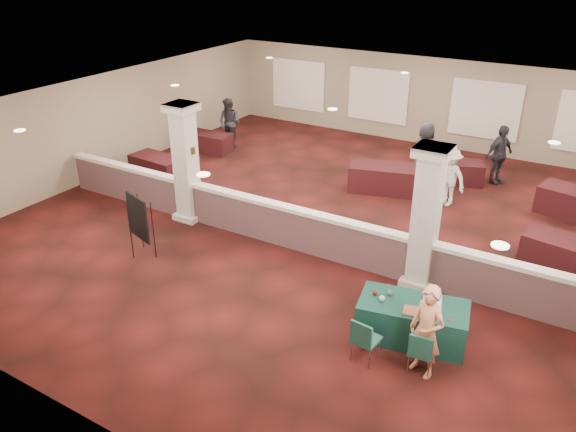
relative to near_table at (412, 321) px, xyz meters
The scene contains 33 objects.
ground 4.91m from the near_table, 135.71° to the left, with size 16.00×16.00×0.00m, color #451211.
wall_back 12.00m from the near_table, 107.05° to the left, with size 16.00×0.04×3.20m, color gray.
wall_front 5.89m from the near_table, 127.36° to the right, with size 16.00×0.04×3.20m, color gray.
wall_left 12.06m from the near_table, 163.46° to the left, with size 0.04×16.00×3.20m, color gray.
ceiling 5.64m from the near_table, 135.71° to the left, with size 16.00×16.00×0.02m, color white.
partition_wall 3.99m from the near_table, 151.32° to the left, with size 15.60×0.28×1.10m.
column_left 7.36m from the near_table, 164.70° to the left, with size 0.72×0.72×3.20m.
column_right 2.34m from the near_table, 104.63° to the left, with size 0.72×0.72×3.20m.
sconce_left 7.70m from the near_table, 165.26° to the left, with size 0.12×0.12×0.18m.
sconce_right 7.17m from the near_table, 164.10° to the left, with size 0.12×0.12×0.18m.
near_table is the anchor object (origin of this frame).
conf_chair_main 0.99m from the near_table, 62.16° to the right, with size 0.48×0.49×0.86m.
conf_chair_side 1.21m from the near_table, 115.03° to the right, with size 0.49×0.50×0.89m.
easel_board 6.72m from the near_table, behind, with size 0.88×0.54×1.54m.
woman 1.07m from the near_table, 58.48° to the right, with size 0.63×0.42×1.75m, color #F68D6B.
far_table_front_left 10.49m from the near_table, 159.26° to the left, with size 1.76×0.88×0.71m, color black.
far_table_front_center 7.17m from the near_table, 116.55° to the left, with size 1.97×0.98×0.80m, color black.
far_table_front_right 4.78m from the near_table, 63.41° to the left, with size 1.79×0.89×0.73m, color black.
far_table_back_left 11.99m from the near_table, 146.52° to the left, with size 1.63×0.82×0.66m, color black.
far_table_back_center 8.35m from the near_table, 100.34° to the left, with size 1.70×0.85×0.69m, color black.
far_table_back_right 7.68m from the near_table, 74.53° to the left, with size 1.90×0.95×0.77m, color black.
attendee_a 12.17m from the near_table, 142.42° to the left, with size 0.86×0.48×1.79m, color black.
attendee_b 6.55m from the near_table, 100.79° to the left, with size 1.09×0.50×1.70m, color silver.
attendee_c 8.86m from the near_table, 92.43° to the left, with size 1.09×0.52×1.86m, color black.
attendee_d 8.54m from the near_table, 107.17° to the left, with size 0.89×0.48×1.80m, color black.
laptop_base 0.51m from the near_table, ahead, with size 0.35×0.24×0.02m, color silver.
laptop_screen 0.61m from the near_table, 23.50° to the left, with size 0.35×0.01×0.23m, color silver.
screen_glow 0.60m from the near_table, 22.22° to the left, with size 0.32×0.00×0.20m, color silver.
knitting 0.48m from the near_table, 67.42° to the right, with size 0.42×0.32×0.03m, color #D36321.
yarn_cream 0.74m from the near_table, 158.42° to the right, with size 0.12×0.12×0.12m, color beige.
yarn_red 0.86m from the near_table, behind, with size 0.11×0.11×0.11m, color maroon.
yarn_grey 0.66m from the near_table, behind, with size 0.11×0.11×0.11m, color #535459.
scissors 0.84m from the near_table, 12.03° to the right, with size 0.13×0.03×0.01m, color #AC1223.
Camera 1 is at (5.92, -12.05, 6.78)m, focal length 35.00 mm.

